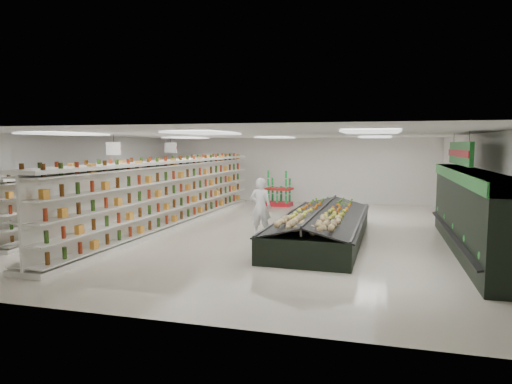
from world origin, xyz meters
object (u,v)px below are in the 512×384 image
(produce_island, at_px, (322,225))
(gondola_left, at_px, (111,196))
(soda_endcap, at_px, (279,190))
(shopper_background, at_px, (215,189))
(shopper_main, at_px, (261,207))
(gondola_center, at_px, (170,196))

(produce_island, bearing_deg, gondola_left, 168.42)
(soda_endcap, distance_m, shopper_background, 3.09)
(shopper_main, bearing_deg, gondola_center, -11.61)
(soda_endcap, bearing_deg, gondola_center, -112.78)
(gondola_center, bearing_deg, produce_island, -8.58)
(gondola_left, distance_m, shopper_main, 6.54)
(gondola_left, bearing_deg, gondola_center, -14.92)
(shopper_background, bearing_deg, shopper_main, -148.37)
(gondola_center, relative_size, soda_endcap, 8.86)
(soda_endcap, xyz_separation_m, shopper_main, (0.95, -7.06, 0.19))
(shopper_background, bearing_deg, soda_endcap, -58.06)
(gondola_center, distance_m, shopper_background, 4.46)
(produce_island, distance_m, shopper_background, 7.76)
(produce_island, height_order, shopper_main, shopper_main)
(gondola_left, xyz_separation_m, shopper_main, (6.35, -1.55, 0.01))
(soda_endcap, bearing_deg, produce_island, -68.08)
(gondola_left, bearing_deg, shopper_main, -15.51)
(gondola_center, height_order, shopper_main, gondola_center)
(gondola_center, relative_size, shopper_main, 7.30)
(shopper_main, bearing_deg, gondola_left, -11.15)
(produce_island, xyz_separation_m, shopper_background, (-5.47, 5.49, 0.42))
(gondola_center, xyz_separation_m, shopper_main, (3.53, -0.90, -0.15))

